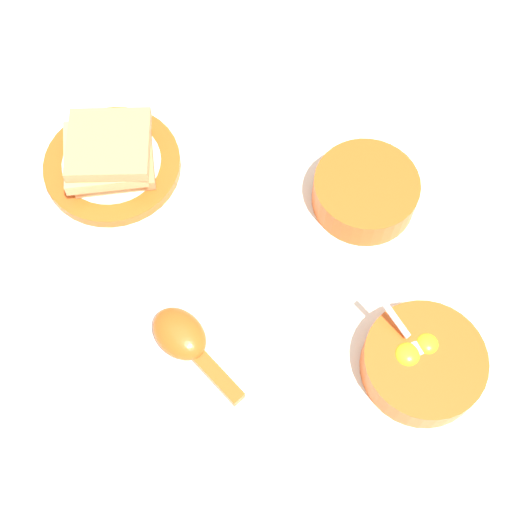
% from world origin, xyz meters
% --- Properties ---
extents(ground_plane, '(3.00, 3.00, 0.00)m').
position_xyz_m(ground_plane, '(0.00, 0.00, 0.00)').
color(ground_plane, silver).
extents(egg_bowl, '(0.14, 0.15, 0.07)m').
position_xyz_m(egg_bowl, '(-0.21, 0.19, 0.02)').
color(egg_bowl, '#DB5119').
rests_on(egg_bowl, ground_plane).
extents(toast_plate, '(0.18, 0.18, 0.02)m').
position_xyz_m(toast_plate, '(0.09, -0.18, 0.01)').
color(toast_plate, '#DB5119').
rests_on(toast_plate, ground_plane).
extents(toast_sandwich, '(0.13, 0.13, 0.05)m').
position_xyz_m(toast_sandwich, '(0.09, -0.18, 0.04)').
color(toast_sandwich, tan).
rests_on(toast_sandwich, toast_plate).
extents(soup_spoon, '(0.10, 0.14, 0.03)m').
position_xyz_m(soup_spoon, '(0.05, 0.09, 0.02)').
color(soup_spoon, '#DB5119').
rests_on(soup_spoon, ground_plane).
extents(congee_bowl, '(0.14, 0.14, 0.05)m').
position_xyz_m(congee_bowl, '(-0.22, -0.05, 0.03)').
color(congee_bowl, '#DB5119').
rests_on(congee_bowl, ground_plane).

